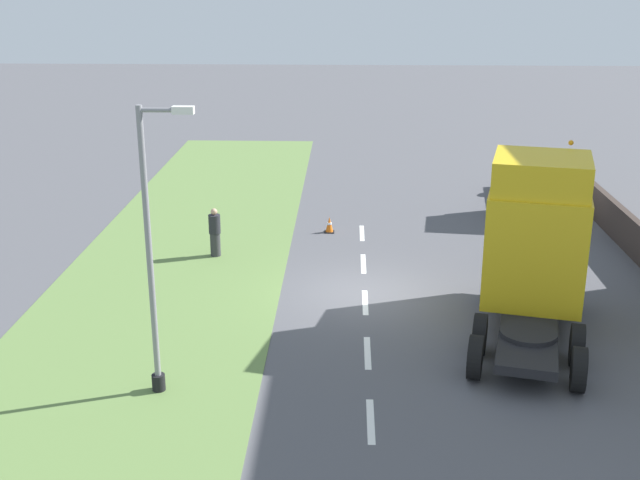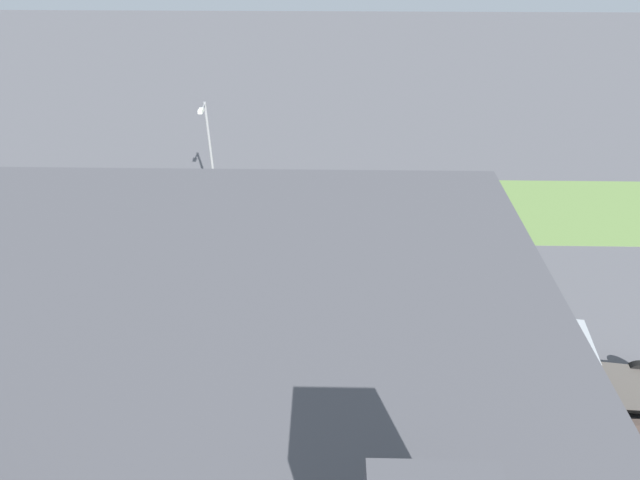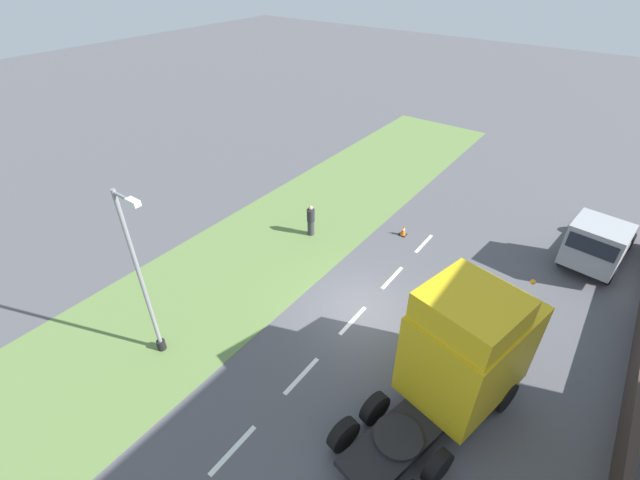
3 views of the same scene
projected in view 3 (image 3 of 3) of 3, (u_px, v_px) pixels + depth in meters
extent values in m
plane|color=#515156|center=(362.00, 310.00, 17.05)|extent=(120.00, 120.00, 0.00)
cube|color=#607F42|center=(253.00, 256.00, 19.96)|extent=(7.00, 44.00, 0.01)
cube|color=white|center=(233.00, 450.00, 12.36)|extent=(0.16, 1.80, 0.00)
cube|color=white|center=(302.00, 376.00, 14.47)|extent=(0.16, 1.80, 0.00)
cube|color=white|center=(353.00, 320.00, 16.59)|extent=(0.16, 1.80, 0.00)
cube|color=white|center=(392.00, 278.00, 18.70)|extent=(0.16, 1.80, 0.00)
cube|color=white|center=(424.00, 244.00, 20.81)|extent=(0.16, 1.80, 0.00)
cube|color=#382D28|center=(630.00, 425.00, 12.32)|extent=(0.25, 24.00, 1.25)
cube|color=black|center=(430.00, 410.00, 12.67)|extent=(2.82, 6.58, 0.24)
cube|color=gold|center=(469.00, 349.00, 12.53)|extent=(3.25, 4.02, 2.95)
cube|color=black|center=(497.00, 335.00, 13.86)|extent=(2.09, 0.55, 1.65)
cube|color=black|center=(507.00, 305.00, 13.11)|extent=(2.21, 0.58, 0.94)
cube|color=gold|center=(472.00, 310.00, 11.15)|extent=(2.85, 2.79, 0.90)
sphere|color=orange|center=(533.00, 282.00, 11.26)|extent=(0.14, 0.14, 0.14)
cylinder|color=black|center=(398.00, 437.00, 11.80)|extent=(1.66, 1.66, 0.12)
cylinder|color=black|center=(443.00, 351.00, 14.68)|extent=(0.55, 1.09, 1.04)
cylinder|color=black|center=(505.00, 396.00, 13.23)|extent=(0.55, 1.09, 1.04)
cylinder|color=black|center=(375.00, 408.00, 12.88)|extent=(0.55, 1.09, 1.04)
cylinder|color=black|center=(437.00, 467.00, 11.44)|extent=(0.55, 1.09, 1.04)
cylinder|color=black|center=(344.00, 435.00, 12.20)|extent=(0.55, 1.09, 1.04)
cube|color=#999EA3|center=(596.00, 244.00, 18.12)|extent=(2.33, 2.22, 1.92)
cube|color=black|center=(592.00, 247.00, 17.29)|extent=(1.85, 0.26, 0.69)
cube|color=#4C4742|center=(605.00, 237.00, 20.42)|extent=(2.54, 3.91, 0.18)
cube|color=#4C4742|center=(600.00, 240.00, 18.91)|extent=(2.11, 0.35, 1.34)
cylinder|color=black|center=(611.00, 275.00, 18.23)|extent=(0.33, 0.82, 0.80)
cylinder|color=black|center=(563.00, 256.00, 19.32)|extent=(0.33, 0.82, 0.80)
cylinder|color=black|center=(630.00, 242.00, 20.26)|extent=(0.33, 0.82, 0.80)
cylinder|color=black|center=(586.00, 226.00, 21.36)|extent=(0.33, 0.82, 0.80)
cylinder|color=black|center=(161.00, 345.00, 15.33)|extent=(0.30, 0.30, 0.40)
cylinder|color=gray|center=(141.00, 280.00, 13.58)|extent=(0.14, 0.14, 6.49)
cylinder|color=gray|center=(123.00, 197.00, 11.56)|extent=(0.90, 0.10, 0.10)
cube|color=silver|center=(133.00, 202.00, 11.34)|extent=(0.44, 0.20, 0.16)
cylinder|color=#333338|center=(311.00, 228.00, 21.25)|extent=(0.34, 0.34, 0.80)
cylinder|color=#26262D|center=(311.00, 215.00, 20.84)|extent=(0.39, 0.39, 0.63)
sphere|color=tan|center=(311.00, 208.00, 20.59)|extent=(0.22, 0.22, 0.22)
cube|color=black|center=(403.00, 235.00, 21.43)|extent=(0.36, 0.36, 0.03)
cone|color=orange|center=(403.00, 230.00, 21.26)|extent=(0.28, 0.28, 0.55)
cylinder|color=white|center=(403.00, 229.00, 21.25)|extent=(0.17, 0.17, 0.07)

